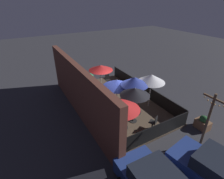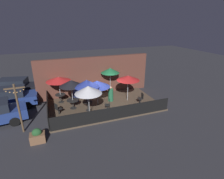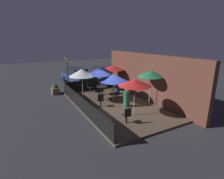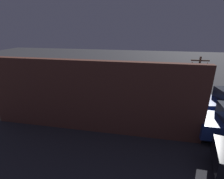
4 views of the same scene
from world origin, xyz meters
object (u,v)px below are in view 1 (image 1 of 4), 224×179
(dining_table_1, at_px, (120,129))
(patio_chair_1, at_px, (108,79))
(patio_chair_2, at_px, (154,122))
(patron_0, at_px, (105,93))
(light_post, at_px, (208,119))
(patio_umbrella_3, at_px, (81,74))
(patio_umbrella_4, at_px, (151,78))
(patio_umbrella_1, at_px, (121,106))
(planter_box, at_px, (203,123))
(dining_table_2, at_px, (133,113))
(dining_table_0, at_px, (133,103))
(patio_umbrella_2, at_px, (135,92))
(patio_umbrella_6, at_px, (101,68))
(patio_chair_0, at_px, (128,93))
(patio_umbrella_0, at_px, (135,81))
(patio_umbrella_5, at_px, (117,83))
(patron_1, at_px, (113,116))

(dining_table_1, bearing_deg, patio_chair_1, -22.46)
(patio_chair_2, height_order, patron_0, patron_0)
(patron_0, relative_size, light_post, 0.41)
(patio_umbrella_3, bearing_deg, patio_umbrella_4, -127.13)
(patio_umbrella_1, bearing_deg, patio_chair_1, -22.46)
(patron_0, height_order, planter_box, patron_0)
(dining_table_2, bearing_deg, planter_box, -127.25)
(patio_umbrella_4, xyz_separation_m, dining_table_0, (0.17, 1.25, -1.62))
(patio_umbrella_2, bearing_deg, patio_umbrella_6, -1.14)
(dining_table_1, bearing_deg, patio_umbrella_2, -61.10)
(dining_table_1, relative_size, patio_chair_2, 0.92)
(patio_umbrella_2, height_order, patio_chair_0, patio_umbrella_2)
(patio_umbrella_0, distance_m, light_post, 4.64)
(patio_umbrella_5, distance_m, patron_1, 2.38)
(patio_umbrella_3, relative_size, dining_table_2, 2.68)
(patio_umbrella_5, relative_size, patio_chair_1, 2.22)
(patio_umbrella_1, xyz_separation_m, patio_umbrella_4, (1.67, -3.46, 0.13))
(patio_umbrella_2, relative_size, patio_chair_1, 2.52)
(patio_umbrella_0, xyz_separation_m, patio_chair_1, (4.38, -0.37, -1.70))
(dining_table_1, bearing_deg, patio_umbrella_0, -50.13)
(patio_umbrella_6, distance_m, planter_box, 8.07)
(patio_chair_0, xyz_separation_m, patio_chair_1, (2.93, 0.19, -0.00))
(patio_umbrella_3, bearing_deg, patio_umbrella_2, -153.66)
(dining_table_0, xyz_separation_m, light_post, (-4.45, -1.19, 1.14))
(patron_0, bearing_deg, patron_1, 22.03)
(patio_umbrella_2, bearing_deg, patio_chair_2, -152.21)
(patio_chair_0, bearing_deg, patio_chair_2, 10.80)
(patio_umbrella_2, xyz_separation_m, patio_chair_2, (-1.18, -0.62, -1.61))
(patio_umbrella_2, relative_size, light_post, 0.73)
(patio_umbrella_5, bearing_deg, patio_umbrella_6, -1.90)
(patio_chair_1, xyz_separation_m, planter_box, (-7.93, -2.22, -0.24))
(dining_table_2, height_order, planter_box, planter_box)
(patio_chair_1, relative_size, patron_0, 0.71)
(patio_umbrella_2, relative_size, patio_umbrella_6, 1.04)
(patio_umbrella_5, height_order, dining_table_1, patio_umbrella_5)
(dining_table_1, distance_m, dining_table_2, 1.69)
(patio_umbrella_4, bearing_deg, patio_chair_0, 22.91)
(patio_umbrella_3, xyz_separation_m, patio_umbrella_5, (-1.76, -1.87, -0.44))
(patio_umbrella_6, bearing_deg, dining_table_1, 164.00)
(light_post, bearing_deg, patio_umbrella_0, 14.97)
(patio_umbrella_2, xyz_separation_m, dining_table_0, (1.03, -0.73, -1.54))
(patio_umbrella_4, distance_m, patio_chair_1, 4.93)
(dining_table_1, height_order, planter_box, planter_box)
(patio_chair_2, bearing_deg, patio_umbrella_4, -61.37)
(dining_table_1, distance_m, patio_chair_2, 2.13)
(patio_umbrella_6, xyz_separation_m, patron_1, (-4.23, 1.33, -1.50))
(patio_chair_1, relative_size, patio_chair_2, 1.02)
(dining_table_0, height_order, patron_1, patron_1)
(dining_table_0, relative_size, patron_1, 0.59)
(patio_umbrella_3, xyz_separation_m, patio_umbrella_6, (0.89, -1.96, -0.22))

